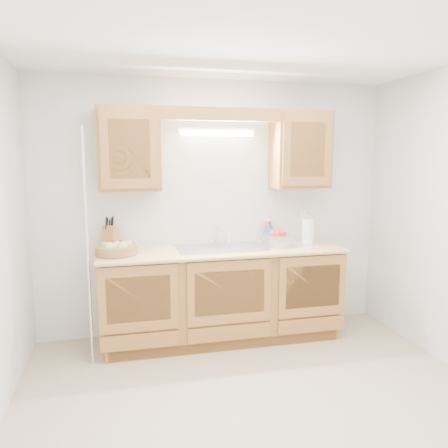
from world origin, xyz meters
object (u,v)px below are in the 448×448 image
object	(u,v)px
fruit_basket	(117,249)
apple_bowl	(277,239)
paper_towel	(308,232)
knife_block	(110,237)

from	to	relation	value
fruit_basket	apple_bowl	distance (m)	1.52
paper_towel	apple_bowl	size ratio (longest dim) A/B	0.84
fruit_basket	knife_block	xyz separation A→B (m)	(-0.06, 0.25, 0.06)
paper_towel	apple_bowl	bearing A→B (deg)	-178.95
knife_block	paper_towel	bearing A→B (deg)	17.59
knife_block	paper_towel	xyz separation A→B (m)	(1.90, -0.21, 0.01)
paper_towel	apple_bowl	world-z (taller)	paper_towel
knife_block	apple_bowl	world-z (taller)	knife_block
fruit_basket	paper_towel	bearing A→B (deg)	1.35
paper_towel	fruit_basket	bearing A→B (deg)	-178.65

